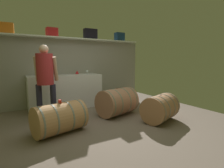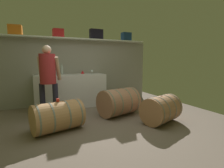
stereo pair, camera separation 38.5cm
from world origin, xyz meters
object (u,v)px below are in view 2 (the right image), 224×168
toolcase_navy (126,37)px  red_funnel (83,72)px  wine_glass (92,71)px  work_cabinet (71,91)px  toolcase_red (58,33)px  wine_barrel_far (119,102)px  toolcase_orange (15,30)px  wine_barrel_near (58,116)px  wine_bottle_clear (62,70)px  tasting_cup (58,100)px  winemaker_pouring (48,74)px  wine_barrel_flank (161,109)px  toolcase_black (96,34)px

toolcase_navy → red_funnel: 1.91m
wine_glass → work_cabinet: bearing=172.7°
toolcase_red → wine_barrel_far: toolcase_red is taller
toolcase_orange → wine_barrel_near: toolcase_orange is taller
wine_bottle_clear → tasting_cup: bearing=-100.7°
winemaker_pouring → wine_bottle_clear: bearing=89.4°
toolcase_red → tasting_cup: (-0.30, -1.96, -1.51)m
red_funnel → wine_barrel_flank: (1.10, -2.35, -0.69)m
toolcase_navy → wine_barrel_far: toolcase_navy is taller
winemaker_pouring → toolcase_navy: bearing=45.9°
toolcase_red → toolcase_navy: size_ratio=0.97×
red_funnel → winemaker_pouring: winemaker_pouring is taller
wine_barrel_flank → toolcase_orange: bearing=120.8°
work_cabinet → wine_barrel_flank: bearing=-54.9°
toolcase_navy → work_cabinet: size_ratio=0.15×
red_funnel → winemaker_pouring: size_ratio=0.07×
toolcase_orange → wine_glass: toolcase_orange is taller
wine_bottle_clear → winemaker_pouring: size_ratio=0.18×
toolcase_orange → wine_glass: size_ratio=2.51×
red_funnel → toolcase_orange: bearing=178.3°
red_funnel → winemaker_pouring: (-1.07, -1.04, 0.04)m
toolcase_orange → toolcase_red: bearing=3.6°
toolcase_red → wine_bottle_clear: size_ratio=0.98×
wine_glass → tasting_cup: wine_glass is taller
wine_bottle_clear → wine_glass: size_ratio=2.33×
toolcase_red → toolcase_navy: 2.20m
toolcase_red → wine_bottle_clear: bearing=-41.5°
wine_barrel_near → wine_barrel_flank: (2.08, -0.44, 0.01)m
toolcase_orange → wine_glass: 2.27m
toolcase_orange → toolcase_navy: 3.27m
winemaker_pouring → toolcase_red: bearing=93.1°
wine_barrel_near → wine_barrel_far: wine_barrel_far is taller
work_cabinet → wine_bottle_clear: wine_bottle_clear is taller
wine_barrel_near → tasting_cup: (0.02, 0.00, 0.31)m
wine_barrel_flank → tasting_cup: 2.14m
toolcase_orange → red_funnel: toolcase_orange is taller
toolcase_orange → wine_barrel_near: size_ratio=0.31×
red_funnel → winemaker_pouring: 1.49m
toolcase_orange → tasting_cup: 2.59m
toolcase_red → toolcase_navy: toolcase_navy is taller
toolcase_red → toolcase_navy: bearing=-3.0°
toolcase_orange → work_cabinet: 2.13m
wine_bottle_clear → toolcase_navy: bearing=1.3°
wine_barrel_flank → winemaker_pouring: bearing=129.9°
wine_barrel_far → tasting_cup: bearing=-179.6°
wine_glass → wine_barrel_near: wine_glass is taller
work_cabinet → wine_barrel_flank: (1.51, -2.15, -0.17)m
red_funnel → wine_barrel_near: red_funnel is taller
toolcase_black → wine_barrel_far: size_ratio=0.38×
wine_barrel_near → winemaker_pouring: bearing=81.5°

